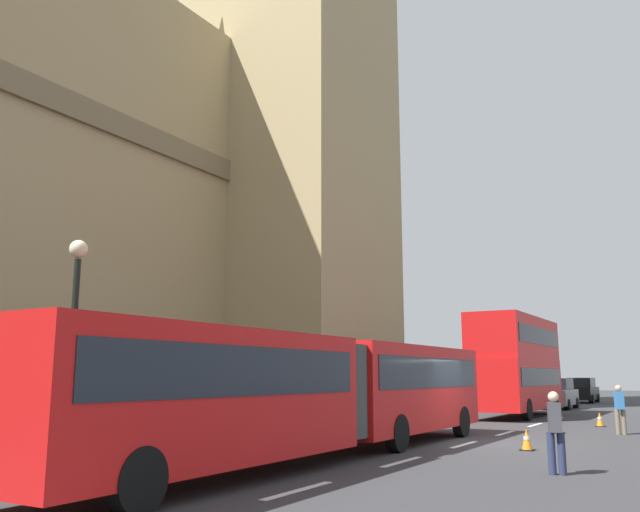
{
  "coord_description": "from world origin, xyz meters",
  "views": [
    {
      "loc": [
        -20.5,
        -6.57,
        2.02
      ],
      "look_at": [
        0.63,
        5.81,
        6.44
      ],
      "focal_mm": 37.22,
      "sensor_mm": 36.0,
      "label": 1
    }
  ],
  "objects_px": {
    "articulated_bus": "(321,386)",
    "pedestrian_near_cones": "(555,429)",
    "traffic_cone_west": "(527,440)",
    "sedan_lead": "(557,394)",
    "double_decker_bus": "(516,362)",
    "traffic_cone_east": "(600,419)",
    "sedan_trailing": "(582,390)",
    "street_lamp": "(73,331)",
    "traffic_cone_middle": "(558,425)",
    "pedestrian_by_kerb": "(620,408)"
  },
  "relations": [
    {
      "from": "pedestrian_near_cones",
      "to": "traffic_cone_west",
      "type": "bearing_deg",
      "value": 20.8
    },
    {
      "from": "sedan_lead",
      "to": "traffic_cone_west",
      "type": "bearing_deg",
      "value": -171.0
    },
    {
      "from": "traffic_cone_middle",
      "to": "pedestrian_near_cones",
      "type": "relative_size",
      "value": 0.34
    },
    {
      "from": "sedan_lead",
      "to": "street_lamp",
      "type": "relative_size",
      "value": 0.83
    },
    {
      "from": "articulated_bus",
      "to": "sedan_trailing",
      "type": "bearing_deg",
      "value": 0.16
    },
    {
      "from": "sedan_trailing",
      "to": "articulated_bus",
      "type": "bearing_deg",
      "value": -179.84
    },
    {
      "from": "traffic_cone_middle",
      "to": "sedan_lead",
      "type": "bearing_deg",
      "value": 10.93
    },
    {
      "from": "double_decker_bus",
      "to": "pedestrian_by_kerb",
      "type": "relative_size",
      "value": 5.53
    },
    {
      "from": "sedan_lead",
      "to": "traffic_cone_middle",
      "type": "xyz_separation_m",
      "value": [
        -18.29,
        -3.53,
        -0.63
      ]
    },
    {
      "from": "double_decker_bus",
      "to": "street_lamp",
      "type": "xyz_separation_m",
      "value": [
        -23.53,
        4.5,
        0.35
      ]
    },
    {
      "from": "traffic_cone_east",
      "to": "pedestrian_near_cones",
      "type": "relative_size",
      "value": 0.34
    },
    {
      "from": "traffic_cone_west",
      "to": "sedan_lead",
      "type": "bearing_deg",
      "value": 9.0
    },
    {
      "from": "traffic_cone_east",
      "to": "pedestrian_by_kerb",
      "type": "height_order",
      "value": "pedestrian_by_kerb"
    },
    {
      "from": "articulated_bus",
      "to": "pedestrian_by_kerb",
      "type": "height_order",
      "value": "articulated_bus"
    },
    {
      "from": "sedan_trailing",
      "to": "street_lamp",
      "type": "relative_size",
      "value": 0.83
    },
    {
      "from": "articulated_bus",
      "to": "pedestrian_near_cones",
      "type": "bearing_deg",
      "value": -89.01
    },
    {
      "from": "sedan_trailing",
      "to": "pedestrian_near_cones",
      "type": "height_order",
      "value": "sedan_trailing"
    },
    {
      "from": "sedan_trailing",
      "to": "pedestrian_near_cones",
      "type": "relative_size",
      "value": 2.6
    },
    {
      "from": "traffic_cone_east",
      "to": "traffic_cone_west",
      "type": "bearing_deg",
      "value": 177.33
    },
    {
      "from": "sedan_lead",
      "to": "pedestrian_by_kerb",
      "type": "relative_size",
      "value": 2.6
    },
    {
      "from": "double_decker_bus",
      "to": "sedan_trailing",
      "type": "distance_m",
      "value": 19.89
    },
    {
      "from": "double_decker_bus",
      "to": "traffic_cone_middle",
      "type": "relative_size",
      "value": 16.1
    },
    {
      "from": "sedan_lead",
      "to": "articulated_bus",
      "type": "bearing_deg",
      "value": 179.76
    },
    {
      "from": "traffic_cone_east",
      "to": "articulated_bus",
      "type": "bearing_deg",
      "value": 163.03
    },
    {
      "from": "pedestrian_by_kerb",
      "to": "traffic_cone_west",
      "type": "bearing_deg",
      "value": 166.13
    },
    {
      "from": "sedan_trailing",
      "to": "pedestrian_by_kerb",
      "type": "xyz_separation_m",
      "value": [
        -28.32,
        -5.73,
        -0.0
      ]
    },
    {
      "from": "pedestrian_near_cones",
      "to": "pedestrian_by_kerb",
      "type": "relative_size",
      "value": 1.0
    },
    {
      "from": "articulated_bus",
      "to": "pedestrian_near_cones",
      "type": "relative_size",
      "value": 10.58
    },
    {
      "from": "sedan_lead",
      "to": "street_lamp",
      "type": "height_order",
      "value": "street_lamp"
    },
    {
      "from": "sedan_lead",
      "to": "traffic_cone_middle",
      "type": "relative_size",
      "value": 7.59
    },
    {
      "from": "pedestrian_near_cones",
      "to": "pedestrian_by_kerb",
      "type": "xyz_separation_m",
      "value": [
        10.97,
        -0.02,
        0.0
      ]
    },
    {
      "from": "articulated_bus",
      "to": "double_decker_bus",
      "type": "xyz_separation_m",
      "value": [
        19.57,
        0.0,
        0.96
      ]
    },
    {
      "from": "articulated_bus",
      "to": "sedan_lead",
      "type": "distance_m",
      "value": 28.72
    },
    {
      "from": "sedan_trailing",
      "to": "traffic_cone_west",
      "type": "bearing_deg",
      "value": -173.34
    },
    {
      "from": "articulated_bus",
      "to": "pedestrian_by_kerb",
      "type": "distance_m",
      "value": 12.44
    },
    {
      "from": "articulated_bus",
      "to": "street_lamp",
      "type": "relative_size",
      "value": 3.39
    },
    {
      "from": "sedan_lead",
      "to": "pedestrian_by_kerb",
      "type": "height_order",
      "value": "sedan_lead"
    },
    {
      "from": "traffic_cone_west",
      "to": "pedestrian_by_kerb",
      "type": "height_order",
      "value": "pedestrian_by_kerb"
    },
    {
      "from": "traffic_cone_west",
      "to": "traffic_cone_east",
      "type": "bearing_deg",
      "value": -2.67
    },
    {
      "from": "traffic_cone_west",
      "to": "pedestrian_by_kerb",
      "type": "xyz_separation_m",
      "value": [
        6.67,
        -1.65,
        0.63
      ]
    },
    {
      "from": "double_decker_bus",
      "to": "pedestrian_near_cones",
      "type": "relative_size",
      "value": 5.53
    },
    {
      "from": "articulated_bus",
      "to": "pedestrian_near_cones",
      "type": "xyz_separation_m",
      "value": [
        0.1,
        -5.61,
        -0.83
      ]
    },
    {
      "from": "street_lamp",
      "to": "traffic_cone_east",
      "type": "bearing_deg",
      "value": -25.77
    },
    {
      "from": "traffic_cone_west",
      "to": "traffic_cone_middle",
      "type": "distance_m",
      "value": 6.04
    },
    {
      "from": "traffic_cone_west",
      "to": "traffic_cone_east",
      "type": "height_order",
      "value": "same"
    },
    {
      "from": "articulated_bus",
      "to": "sedan_lead",
      "type": "xyz_separation_m",
      "value": [
        28.71,
        -0.12,
        -0.83
      ]
    },
    {
      "from": "pedestrian_near_cones",
      "to": "street_lamp",
      "type": "bearing_deg",
      "value": 111.88
    },
    {
      "from": "street_lamp",
      "to": "pedestrian_near_cones",
      "type": "relative_size",
      "value": 3.12
    },
    {
      "from": "sedan_lead",
      "to": "traffic_cone_east",
      "type": "height_order",
      "value": "sedan_lead"
    },
    {
      "from": "traffic_cone_middle",
      "to": "street_lamp",
      "type": "distance_m",
      "value": 16.77
    }
  ]
}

